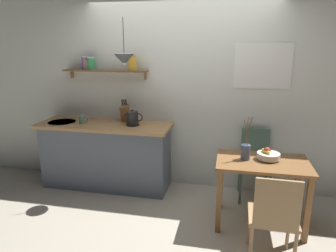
# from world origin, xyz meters

# --- Properties ---
(ground_plane) EXTENTS (14.00, 14.00, 0.00)m
(ground_plane) POSITION_xyz_m (0.00, 0.00, 0.00)
(ground_plane) COLOR #BCB29E
(back_wall) EXTENTS (6.80, 0.11, 2.70)m
(back_wall) POSITION_xyz_m (0.20, 0.65, 1.35)
(back_wall) COLOR silver
(back_wall) RESTS_ON ground_plane
(kitchen_counter) EXTENTS (1.83, 0.63, 0.92)m
(kitchen_counter) POSITION_xyz_m (-1.00, 0.32, 0.47)
(kitchen_counter) COLOR slate
(kitchen_counter) RESTS_ON ground_plane
(wall_shelf) EXTENTS (1.18, 0.20, 0.34)m
(wall_shelf) POSITION_xyz_m (-0.98, 0.49, 1.68)
(wall_shelf) COLOR brown
(dining_table) EXTENTS (0.98, 0.62, 0.75)m
(dining_table) POSITION_xyz_m (1.04, -0.23, 0.61)
(dining_table) COLOR brown
(dining_table) RESTS_ON ground_plane
(dining_chair_near) EXTENTS (0.44, 0.44, 0.90)m
(dining_chair_near) POSITION_xyz_m (1.09, -0.91, 0.51)
(dining_chair_near) COLOR tan
(dining_chair_near) RESTS_ON ground_plane
(dining_chair_far) EXTENTS (0.41, 0.42, 0.91)m
(dining_chair_far) POSITION_xyz_m (1.02, 0.42, 0.50)
(dining_chair_far) COLOR #4C6B5B
(dining_chair_far) RESTS_ON ground_plane
(fruit_bowl) EXTENTS (0.24, 0.24, 0.14)m
(fruit_bowl) POSITION_xyz_m (1.10, -0.17, 0.80)
(fruit_bowl) COLOR silver
(fruit_bowl) RESTS_ON dining_table
(twig_vase) EXTENTS (0.10, 0.10, 0.48)m
(twig_vase) POSITION_xyz_m (0.85, -0.22, 0.84)
(twig_vase) COLOR #475675
(twig_vase) RESTS_ON dining_table
(electric_kettle) EXTENTS (0.26, 0.18, 0.21)m
(electric_kettle) POSITION_xyz_m (-0.59, 0.30, 1.01)
(electric_kettle) COLOR black
(electric_kettle) RESTS_ON kitchen_counter
(knife_block) EXTENTS (0.10, 0.17, 0.32)m
(knife_block) POSITION_xyz_m (-0.75, 0.47, 1.05)
(knife_block) COLOR brown
(knife_block) RESTS_ON kitchen_counter
(coffee_mug_by_sink) EXTENTS (0.13, 0.09, 0.11)m
(coffee_mug_by_sink) POSITION_xyz_m (-1.29, 0.27, 0.97)
(coffee_mug_by_sink) COLOR slate
(coffee_mug_by_sink) RESTS_ON kitchen_counter
(pendant_lamp) EXTENTS (0.26, 0.26, 0.55)m
(pendant_lamp) POSITION_xyz_m (-0.62, 0.16, 1.79)
(pendant_lamp) COLOR black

